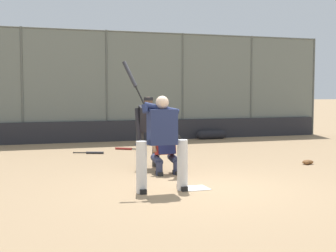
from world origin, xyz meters
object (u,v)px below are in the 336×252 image
at_px(spare_bat_by_padding, 93,153).
at_px(fielding_glove_on_dirt, 308,162).
at_px(umpire_home, 148,130).
at_px(catcher_behind_plate, 166,147).
at_px(equipment_bag_dugout_side, 212,135).
at_px(batter_at_plate, 162,140).
at_px(spare_bat_near_backstop, 126,149).
at_px(spare_bat_third_base_side, 137,143).

xyz_separation_m(spare_bat_by_padding, fielding_glove_on_dirt, (-4.56, 3.45, 0.02)).
bearing_deg(umpire_home, catcher_behind_plate, 97.92).
height_order(fielding_glove_on_dirt, equipment_bag_dugout_side, equipment_bag_dugout_side).
relative_size(batter_at_plate, fielding_glove_on_dirt, 7.84).
relative_size(batter_at_plate, spare_bat_near_backstop, 2.90).
bearing_deg(batter_at_plate, catcher_behind_plate, -110.78).
bearing_deg(spare_bat_near_backstop, fielding_glove_on_dirt, 164.36).
distance_m(spare_bat_by_padding, spare_bat_third_base_side, 2.59).
height_order(spare_bat_near_backstop, equipment_bag_dugout_side, equipment_bag_dugout_side).
height_order(umpire_home, spare_bat_near_backstop, umpire_home).
bearing_deg(catcher_behind_plate, batter_at_plate, 70.32).
bearing_deg(spare_bat_by_padding, fielding_glove_on_dirt, -17.22).
xyz_separation_m(catcher_behind_plate, spare_bat_near_backstop, (-0.11, -4.22, -0.53)).
bearing_deg(umpire_home, batter_at_plate, 81.08).
bearing_deg(spare_bat_by_padding, spare_bat_third_base_side, 66.95).
xyz_separation_m(catcher_behind_plate, umpire_home, (0.10, -0.98, 0.29)).
distance_m(batter_at_plate, equipment_bag_dugout_side, 9.10).
bearing_deg(spare_bat_third_base_side, spare_bat_near_backstop, -8.81).
bearing_deg(batter_at_plate, spare_bat_third_base_side, -101.51).
bearing_deg(spare_bat_near_backstop, equipment_bag_dugout_side, -116.54).
distance_m(batter_at_plate, spare_bat_third_base_side, 7.33).
bearing_deg(spare_bat_third_base_side, catcher_behind_plate, 10.77).
height_order(batter_at_plate, spare_bat_by_padding, batter_at_plate).
distance_m(spare_bat_near_backstop, spare_bat_third_base_side, 1.47).
bearing_deg(spare_bat_by_padding, batter_at_plate, -66.13).
distance_m(batter_at_plate, fielding_glove_on_dirt, 4.64).
distance_m(catcher_behind_plate, spare_bat_near_backstop, 4.25).
xyz_separation_m(batter_at_plate, spare_bat_third_base_side, (-1.40, -7.14, -0.87)).
bearing_deg(spare_bat_by_padding, umpire_home, -51.92).
bearing_deg(umpire_home, equipment_bag_dugout_side, -124.12).
height_order(catcher_behind_plate, equipment_bag_dugout_side, catcher_behind_plate).
xyz_separation_m(batter_at_plate, spare_bat_near_backstop, (-0.72, -5.84, -0.87)).
distance_m(spare_bat_near_backstop, equipment_bag_dugout_side, 4.23).
distance_m(spare_bat_third_base_side, fielding_glove_on_dirt, 6.03).
height_order(batter_at_plate, equipment_bag_dugout_side, batter_at_plate).
xyz_separation_m(spare_bat_near_backstop, spare_bat_by_padding, (1.08, 0.59, -0.00)).
bearing_deg(spare_bat_near_backstop, catcher_behind_plate, 122.15).
bearing_deg(equipment_bag_dugout_side, spare_bat_third_base_side, 14.98).
distance_m(batter_at_plate, catcher_behind_plate, 1.77).
distance_m(spare_bat_third_base_side, equipment_bag_dugout_side, 3.09).
bearing_deg(umpire_home, fielding_glove_on_dirt, 169.50).
height_order(catcher_behind_plate, umpire_home, umpire_home).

